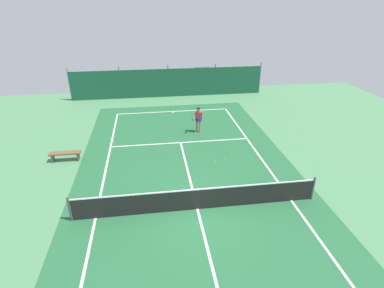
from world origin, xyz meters
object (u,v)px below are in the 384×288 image
Objects in this scene: tennis_net at (197,199)px; courtside_bench at (65,154)px; tennis_player at (198,118)px; parked_car at (204,78)px; tennis_ball_midcourt at (224,158)px; tennis_ball_near_player at (215,162)px.

tennis_net is 6.33× the size of courtside_bench.
parked_car reaches higher than tennis_player.
tennis_net reaches higher than courtside_bench.
tennis_ball_midcourt is at bearing 62.50° from tennis_net.
tennis_ball_near_player is at bearing -9.83° from courtside_bench.
courtside_bench is at bearing 170.17° from tennis_ball_near_player.
parked_car is 16.64m from courtside_bench.
parked_car is 2.74× the size of courtside_bench.
tennis_ball_midcourt is (2.11, 4.06, -0.48)m from tennis_net.
courtside_bench is at bearing -133.29° from parked_car.
tennis_player is 8.10m from courtside_bench.
tennis_ball_midcourt is (0.82, -3.77, -0.93)m from tennis_player.
tennis_ball_near_player and tennis_ball_midcourt have the same top height.
tennis_player reaches higher than tennis_ball_near_player.
tennis_net is 7.95m from tennis_player.
courtside_bench reaches higher than tennis_ball_midcourt.
tennis_ball_midcourt is at bearing -102.63° from parked_car.
tennis_net is at bearing -38.91° from courtside_bench.
tennis_net is at bearing 103.25° from tennis_player.
parked_car reaches higher than courtside_bench.
courtside_bench is (-7.60, -2.73, -0.59)m from tennis_player.
tennis_ball_midcourt is at bearing 124.87° from tennis_player.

